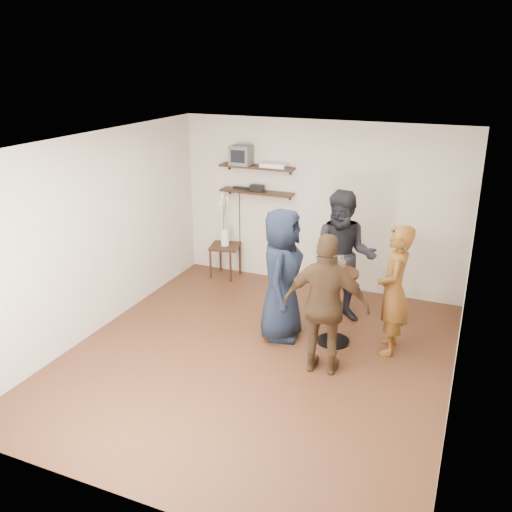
{
  "coord_description": "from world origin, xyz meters",
  "views": [
    {
      "loc": [
        2.24,
        -5.34,
        3.47
      ],
      "look_at": [
        -0.18,
        0.4,
        1.16
      ],
      "focal_mm": 38.0,
      "sensor_mm": 36.0,
      "label": 1
    }
  ],
  "objects_px": {
    "side_table": "(225,250)",
    "drinks_table": "(336,298)",
    "person_dark": "(343,257)",
    "person_brown": "(326,305)",
    "crt_monitor": "(242,155)",
    "radio": "(257,188)",
    "person_navy": "(282,275)",
    "person_plaid": "(394,290)",
    "dvd_deck": "(274,165)"
  },
  "relations": [
    {
      "from": "radio",
      "to": "side_table",
      "type": "xyz_separation_m",
      "value": [
        -0.5,
        -0.17,
        -1.06
      ]
    },
    {
      "from": "drinks_table",
      "to": "person_navy",
      "type": "bearing_deg",
      "value": -171.67
    },
    {
      "from": "radio",
      "to": "person_navy",
      "type": "relative_size",
      "value": 0.13
    },
    {
      "from": "crt_monitor",
      "to": "person_plaid",
      "type": "distance_m",
      "value": 3.35
    },
    {
      "from": "dvd_deck",
      "to": "person_navy",
      "type": "xyz_separation_m",
      "value": [
        0.79,
        -1.74,
        -1.03
      ]
    },
    {
      "from": "crt_monitor",
      "to": "person_plaid",
      "type": "relative_size",
      "value": 0.2
    },
    {
      "from": "radio",
      "to": "person_dark",
      "type": "xyz_separation_m",
      "value": [
        1.67,
        -0.96,
        -0.6
      ]
    },
    {
      "from": "crt_monitor",
      "to": "side_table",
      "type": "height_order",
      "value": "crt_monitor"
    },
    {
      "from": "crt_monitor",
      "to": "person_plaid",
      "type": "height_order",
      "value": "crt_monitor"
    },
    {
      "from": "side_table",
      "to": "person_navy",
      "type": "bearing_deg",
      "value": -44.93
    },
    {
      "from": "dvd_deck",
      "to": "side_table",
      "type": "distance_m",
      "value": 1.65
    },
    {
      "from": "dvd_deck",
      "to": "person_plaid",
      "type": "xyz_separation_m",
      "value": [
        2.16,
        -1.57,
        -1.08
      ]
    },
    {
      "from": "dvd_deck",
      "to": "person_brown",
      "type": "height_order",
      "value": "dvd_deck"
    },
    {
      "from": "side_table",
      "to": "person_dark",
      "type": "distance_m",
      "value": 2.34
    },
    {
      "from": "person_plaid",
      "to": "person_dark",
      "type": "bearing_deg",
      "value": -133.98
    },
    {
      "from": "radio",
      "to": "person_dark",
      "type": "distance_m",
      "value": 2.01
    },
    {
      "from": "person_brown",
      "to": "person_plaid",
      "type": "bearing_deg",
      "value": -134.63
    },
    {
      "from": "crt_monitor",
      "to": "person_plaid",
      "type": "bearing_deg",
      "value": -30.11
    },
    {
      "from": "radio",
      "to": "drinks_table",
      "type": "xyz_separation_m",
      "value": [
        1.76,
        -1.64,
        -0.89
      ]
    },
    {
      "from": "dvd_deck",
      "to": "drinks_table",
      "type": "height_order",
      "value": "dvd_deck"
    },
    {
      "from": "dvd_deck",
      "to": "person_plaid",
      "type": "bearing_deg",
      "value": -36.01
    },
    {
      "from": "radio",
      "to": "side_table",
      "type": "height_order",
      "value": "radio"
    },
    {
      "from": "person_navy",
      "to": "person_dark",
      "type": "bearing_deg",
      "value": -45.21
    },
    {
      "from": "drinks_table",
      "to": "person_plaid",
      "type": "bearing_deg",
      "value": 5.87
    },
    {
      "from": "side_table",
      "to": "person_plaid",
      "type": "relative_size",
      "value": 0.33
    },
    {
      "from": "person_navy",
      "to": "crt_monitor",
      "type": "bearing_deg",
      "value": 29.12
    },
    {
      "from": "person_navy",
      "to": "person_plaid",
      "type": "bearing_deg",
      "value": -91.23
    },
    {
      "from": "crt_monitor",
      "to": "dvd_deck",
      "type": "xyz_separation_m",
      "value": [
        0.55,
        0.0,
        -0.12
      ]
    },
    {
      "from": "person_plaid",
      "to": "person_dark",
      "type": "xyz_separation_m",
      "value": [
        -0.78,
        0.62,
        0.1
      ]
    },
    {
      "from": "person_dark",
      "to": "person_navy",
      "type": "relative_size",
      "value": 1.06
    },
    {
      "from": "person_brown",
      "to": "person_dark",
      "type": "bearing_deg",
      "value": -88.61
    },
    {
      "from": "person_navy",
      "to": "person_brown",
      "type": "relative_size",
      "value": 1.03
    },
    {
      "from": "side_table",
      "to": "person_plaid",
      "type": "xyz_separation_m",
      "value": [
        2.95,
        -1.4,
        0.36
      ]
    },
    {
      "from": "crt_monitor",
      "to": "person_navy",
      "type": "distance_m",
      "value": 2.48
    },
    {
      "from": "drinks_table",
      "to": "person_brown",
      "type": "height_order",
      "value": "person_brown"
    },
    {
      "from": "person_dark",
      "to": "crt_monitor",
      "type": "bearing_deg",
      "value": 145.66
    },
    {
      "from": "person_navy",
      "to": "drinks_table",
      "type": "bearing_deg",
      "value": -90.0
    },
    {
      "from": "side_table",
      "to": "person_brown",
      "type": "relative_size",
      "value": 0.33
    },
    {
      "from": "person_dark",
      "to": "person_brown",
      "type": "xyz_separation_m",
      "value": [
        0.16,
        -1.38,
        -0.08
      ]
    },
    {
      "from": "dvd_deck",
      "to": "person_plaid",
      "type": "distance_m",
      "value": 2.88
    },
    {
      "from": "side_table",
      "to": "drinks_table",
      "type": "height_order",
      "value": "drinks_table"
    },
    {
      "from": "side_table",
      "to": "person_dark",
      "type": "relative_size",
      "value": 0.3
    },
    {
      "from": "person_plaid",
      "to": "crt_monitor",
      "type": "bearing_deg",
      "value": -125.99
    },
    {
      "from": "radio",
      "to": "person_plaid",
      "type": "xyz_separation_m",
      "value": [
        2.45,
        -1.57,
        -0.7
      ]
    },
    {
      "from": "person_plaid",
      "to": "person_dark",
      "type": "distance_m",
      "value": 1.0
    },
    {
      "from": "person_dark",
      "to": "person_navy",
      "type": "xyz_separation_m",
      "value": [
        -0.59,
        -0.79,
        -0.05
      ]
    },
    {
      "from": "person_brown",
      "to": "side_table",
      "type": "bearing_deg",
      "value": -48.06
    },
    {
      "from": "person_dark",
      "to": "person_navy",
      "type": "bearing_deg",
      "value": -134.79
    },
    {
      "from": "side_table",
      "to": "person_brown",
      "type": "xyz_separation_m",
      "value": [
        2.32,
        -2.16,
        0.38
      ]
    },
    {
      "from": "side_table",
      "to": "drinks_table",
      "type": "relative_size",
      "value": 0.56
    }
  ]
}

